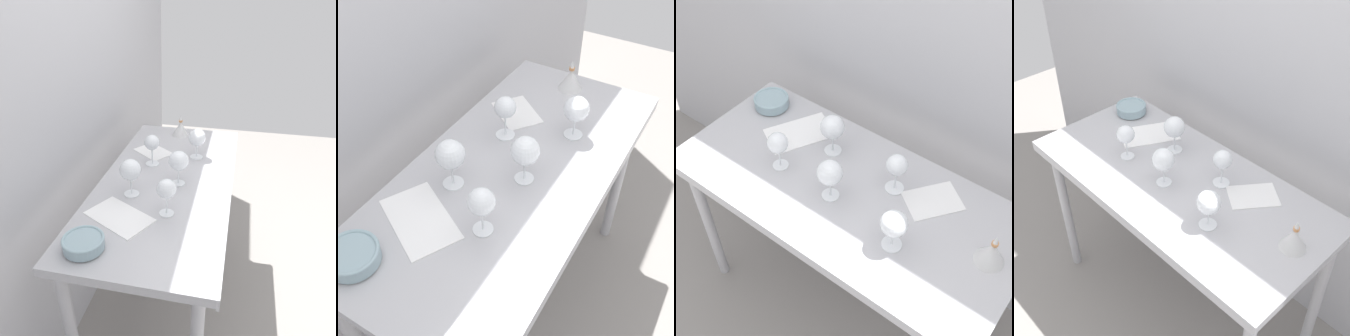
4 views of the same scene
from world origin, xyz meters
TOP-DOWN VIEW (x-y plane):
  - ground_plane at (0.00, 0.00)m, footprint 6.00×6.00m
  - back_wall at (0.00, 0.49)m, footprint 3.80×0.04m
  - steel_counter at (0.00, -0.01)m, footprint 1.40×0.65m
  - wine_glass_far_left at (-0.17, 0.13)m, footprint 0.10×0.10m
  - wine_glass_near_left at (-0.28, -0.07)m, footprint 0.08×0.08m
  - wine_glass_far_right at (0.15, 0.11)m, footprint 0.08×0.08m
  - wine_glass_near_center at (-0.03, -0.07)m, footprint 0.10×0.10m
  - wine_glass_near_right at (0.28, -0.12)m, footprint 0.10×0.10m
  - tasting_sheet_upper at (0.30, 0.14)m, footprint 0.24×0.25m
  - tasting_sheet_lower at (-0.35, 0.12)m, footprint 0.28×0.33m
  - tasting_bowl at (-0.57, 0.19)m, footprint 0.16×0.16m
  - decanter_funnel at (0.58, 0.03)m, footprint 0.11×0.11m

SIDE VIEW (x-z plane):
  - ground_plane at x=0.00m, z-range 0.00..0.00m
  - steel_counter at x=0.00m, z-range 0.34..1.24m
  - tasting_sheet_upper at x=0.30m, z-range 0.90..0.90m
  - tasting_sheet_lower at x=-0.35m, z-range 0.90..0.90m
  - tasting_bowl at x=-0.57m, z-range 0.90..0.96m
  - decanter_funnel at x=0.58m, z-range 0.88..1.01m
  - wine_glass_near_right at x=0.28m, z-range 0.93..1.10m
  - wine_glass_near_left at x=-0.28m, z-range 0.94..1.10m
  - wine_glass_near_center at x=-0.03m, z-range 0.94..1.11m
  - wine_glass_far_right at x=0.15m, z-range 0.94..1.11m
  - wine_glass_far_left at x=-0.17m, z-range 0.94..1.12m
  - back_wall at x=0.00m, z-range 0.00..2.60m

